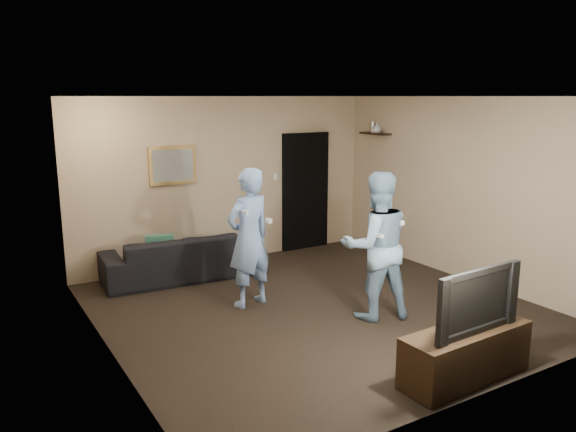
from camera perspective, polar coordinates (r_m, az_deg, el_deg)
ground at (r=7.13m, az=2.75°, el=-9.32°), size 5.00×5.00×0.00m
ceiling at (r=6.64m, az=2.98°, el=12.06°), size 5.00×5.00×0.04m
wall_back at (r=8.92m, az=-6.17°, el=3.62°), size 5.00×0.04×2.60m
wall_front at (r=4.96m, az=19.28°, el=-3.84°), size 5.00×0.04×2.60m
wall_left at (r=5.78m, az=-18.15°, el=-1.54°), size 0.04×5.00×2.60m
wall_right at (r=8.41m, az=17.15°, el=2.64°), size 0.04×5.00×2.60m
sofa at (r=8.31m, az=-10.93°, el=-4.08°), size 2.25×1.03×0.64m
throw_pillow at (r=8.18m, az=-12.87°, el=-3.27°), size 0.42×0.24×0.40m
painting_frame at (r=8.52m, az=-11.65°, el=5.09°), size 0.72×0.05×0.57m
painting_canvas at (r=8.49m, az=-11.59°, el=5.07°), size 0.62×0.01×0.47m
doorway at (r=9.64m, az=1.78°, el=2.51°), size 0.90×0.06×2.00m
light_switch at (r=9.29m, az=-1.34°, el=4.02°), size 0.08×0.02×0.12m
wall_shelf at (r=9.54m, az=8.83°, el=8.27°), size 0.20×0.60×0.03m
shelf_vase at (r=9.51m, az=9.00°, el=8.84°), size 0.17×0.17×0.16m
shelf_figurine at (r=9.59m, az=8.59°, el=8.92°), size 0.06×0.06×0.18m
tv_console at (r=5.63m, az=17.59°, el=-13.20°), size 1.37×0.49×0.49m
television at (r=5.43m, az=17.96°, el=-7.95°), size 1.06×0.18×0.61m
wii_player_left at (r=6.99m, az=-3.99°, el=-2.22°), size 0.71×0.56×1.75m
wii_player_right at (r=6.68m, az=8.93°, el=-3.01°), size 1.02×0.89×1.76m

